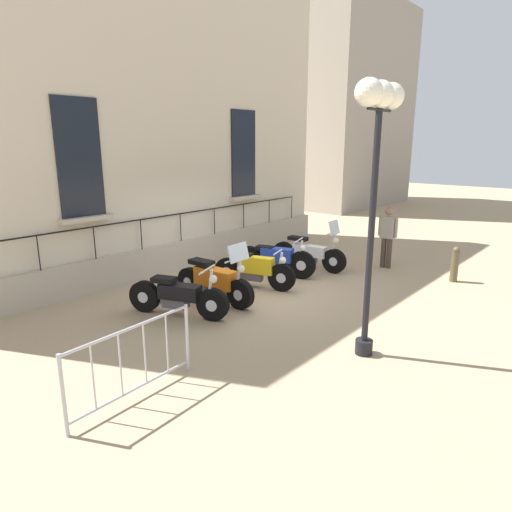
# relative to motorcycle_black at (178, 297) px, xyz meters

# --- Properties ---
(ground_plane) EXTENTS (60.00, 60.00, 0.00)m
(ground_plane) POSITION_rel_motorcycle_black_xyz_m (-0.02, 2.25, -0.40)
(ground_plane) COLOR tan
(building_facade) EXTENTS (0.82, 11.85, 8.16)m
(building_facade) POSITION_rel_motorcycle_black_xyz_m (-2.97, 2.25, 3.56)
(building_facade) COLOR beige
(building_facade) RESTS_ON ground_plane
(motorcycle_black) EXTENTS (2.03, 1.04, 1.03)m
(motorcycle_black) POSITION_rel_motorcycle_black_xyz_m (0.00, 0.00, 0.00)
(motorcycle_black) COLOR black
(motorcycle_black) RESTS_ON ground_plane
(motorcycle_orange) EXTENTS (2.09, 0.69, 1.37)m
(motorcycle_orange) POSITION_rel_motorcycle_black_xyz_m (-0.05, 1.04, 0.04)
(motorcycle_orange) COLOR black
(motorcycle_orange) RESTS_ON ground_plane
(motorcycle_yellow) EXTENTS (1.97, 0.81, 0.94)m
(motorcycle_yellow) POSITION_rel_motorcycle_black_xyz_m (-0.02, 2.31, 0.04)
(motorcycle_yellow) COLOR black
(motorcycle_yellow) RESTS_ON ground_plane
(motorcycle_blue) EXTENTS (2.07, 0.88, 1.00)m
(motorcycle_blue) POSITION_rel_motorcycle_black_xyz_m (-0.26, 3.41, 0.04)
(motorcycle_blue) COLOR black
(motorcycle_blue) RESTS_ON ground_plane
(motorcycle_white) EXTENTS (2.18, 0.59, 1.39)m
(motorcycle_white) POSITION_rel_motorcycle_black_xyz_m (0.03, 4.50, 0.03)
(motorcycle_white) COLOR black
(motorcycle_white) RESTS_ON ground_plane
(lamppost) EXTENTS (0.39, 1.09, 4.19)m
(lamppost) POSITION_rel_motorcycle_black_xyz_m (3.55, 0.89, 2.94)
(lamppost) COLOR black
(lamppost) RESTS_ON ground_plane
(crowd_barrier) EXTENTS (0.17, 2.01, 1.05)m
(crowd_barrier) POSITION_rel_motorcycle_black_xyz_m (1.86, -2.30, 0.16)
(crowd_barrier) COLOR #B7B7BF
(crowd_barrier) RESTS_ON ground_plane
(bollard) EXTENTS (0.18, 0.18, 0.88)m
(bollard) POSITION_rel_motorcycle_black_xyz_m (3.38, 5.88, 0.04)
(bollard) COLOR brown
(bollard) RESTS_ON ground_plane
(pedestrian_standing) EXTENTS (0.53, 0.24, 1.67)m
(pedestrian_standing) POSITION_rel_motorcycle_black_xyz_m (1.56, 5.98, 0.54)
(pedestrian_standing) COLOR #47382D
(pedestrian_standing) RESTS_ON ground_plane
(distant_building) EXTENTS (4.16, 7.76, 10.29)m
(distant_building) POSITION_rel_motorcycle_black_xyz_m (-5.99, 16.89, 4.74)
(distant_building) COLOR #9E9384
(distant_building) RESTS_ON ground_plane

